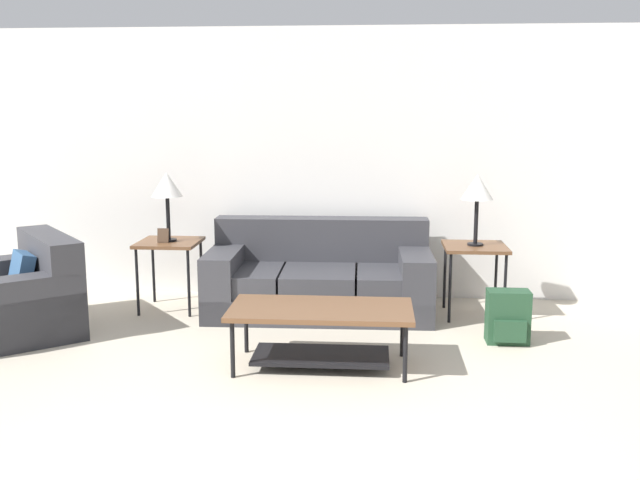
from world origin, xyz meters
name	(u,v)px	position (x,y,z in m)	size (l,w,h in m)	color
wall_back	(330,165)	(0.00, 4.30, 1.30)	(9.20, 0.06, 2.60)	white
couch	(320,280)	(-0.06, 3.70, 0.29)	(2.02, 1.03, 0.82)	#38383D
armchair	(14,299)	(-2.52, 2.85, 0.29)	(1.46, 1.48, 0.80)	#38383D
coffee_table	(321,323)	(0.06, 2.26, 0.33)	(1.30, 0.65, 0.44)	brown
side_table_left	(169,248)	(-1.44, 3.66, 0.58)	(0.55, 0.55, 0.64)	brown
side_table_right	(475,252)	(1.33, 3.66, 0.58)	(0.55, 0.55, 0.64)	brown
table_lamp_left	(167,186)	(-1.44, 3.66, 1.14)	(0.28, 0.28, 0.63)	black
table_lamp_right	(477,189)	(1.33, 3.66, 1.14)	(0.28, 0.28, 0.63)	black
backpack	(508,317)	(1.50, 2.91, 0.21)	(0.33, 0.27, 0.42)	#23472D
picture_frame	(163,235)	(-1.46, 3.58, 0.71)	(0.10, 0.04, 0.13)	#4C3828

